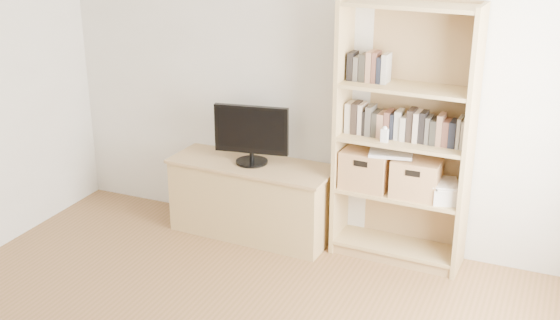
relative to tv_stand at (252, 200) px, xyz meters
The scene contains 11 objects.
back_wall 1.13m from the tv_stand, 28.03° to the left, with size 4.50×0.02×2.60m, color beige.
tv_stand is the anchor object (origin of this frame).
bookshelf 1.41m from the tv_stand, ahead, with size 1.00×0.36×2.00m, color tan.
television 0.57m from the tv_stand, ahead, with size 0.61×0.05×0.48m, color black.
books_row_mid 1.45m from the tv_stand, ahead, with size 0.74×0.14×0.20m, color #BAB09F.
books_row_upper 1.55m from the tv_stand, ahead, with size 0.37×0.13×0.19m, color #BAB09F.
baby_monitor 1.32m from the tv_stand, ahead, with size 0.05×0.03×0.10m, color white.
basket_left 1.03m from the tv_stand, ahead, with size 0.36×0.30×0.30m, color tan.
basket_right 1.40m from the tv_stand, ahead, with size 0.35×0.29×0.29m, color tan.
laptop 1.27m from the tv_stand, ahead, with size 0.32×0.22×0.03m, color white.
magazine_stack 1.59m from the tv_stand, ahead, with size 0.18×0.26×0.12m, color silver.
Camera 1 is at (1.86, -2.57, 2.68)m, focal length 45.00 mm.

